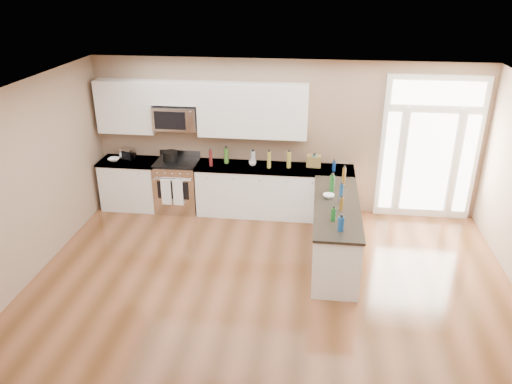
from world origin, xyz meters
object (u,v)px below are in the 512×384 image
kitchen_range (178,185)px  stockpot (170,156)px  toaster_oven (128,153)px  peninsula_cabinet (335,234)px

kitchen_range → stockpot: size_ratio=4.06×
stockpot → toaster_oven: stockpot is taller
kitchen_range → toaster_oven: bearing=174.7°
toaster_oven → peninsula_cabinet: bearing=-4.2°
peninsula_cabinet → toaster_oven: 4.18m
peninsula_cabinet → kitchen_range: 3.24m
stockpot → kitchen_range: bearing=-17.4°
kitchen_range → peninsula_cabinet: bearing=-26.6°
kitchen_range → stockpot: 0.59m
stockpot → toaster_oven: 0.83m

